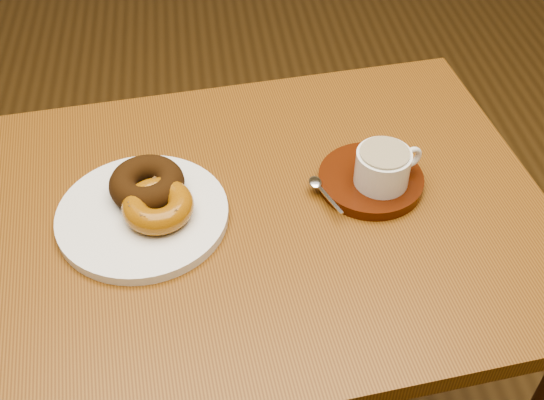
{
  "coord_description": "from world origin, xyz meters",
  "views": [
    {
      "loc": [
        -0.03,
        -0.9,
        1.51
      ],
      "look_at": [
        0.05,
        -0.2,
        0.82
      ],
      "focal_mm": 45.0,
      "sensor_mm": 36.0,
      "label": 1
    }
  ],
  "objects": [
    {
      "name": "donut_caramel",
      "position": [
        -0.11,
        -0.21,
        0.83
      ],
      "size": [
        0.14,
        0.14,
        0.04
      ],
      "rotation": [
        0.0,
        0.0,
        0.52
      ],
      "color": "#965B10",
      "rests_on": "donut_plate"
    },
    {
      "name": "donut_plate",
      "position": [
        -0.13,
        -0.2,
        0.81
      ],
      "size": [
        0.32,
        0.32,
        0.02
      ],
      "primitive_type": "cylinder",
      "rotation": [
        0.0,
        0.0,
        0.34
      ],
      "color": "white",
      "rests_on": "cafe_table"
    },
    {
      "name": "donut_cinnamon",
      "position": [
        -0.12,
        -0.16,
        0.83
      ],
      "size": [
        0.14,
        0.14,
        0.04
      ],
      "primitive_type": "torus",
      "rotation": [
        0.0,
        0.0,
        0.41
      ],
      "color": "black",
      "rests_on": "donut_plate"
    },
    {
      "name": "teaspoon",
      "position": [
        0.13,
        -0.18,
        0.82
      ],
      "size": [
        0.04,
        0.08,
        0.01
      ],
      "rotation": [
        0.0,
        0.0,
        0.37
      ],
      "color": "silver",
      "rests_on": "saucer"
    },
    {
      "name": "coffee_cup",
      "position": [
        0.22,
        -0.18,
        0.84
      ],
      "size": [
        0.11,
        0.08,
        0.06
      ],
      "rotation": [
        0.0,
        0.0,
        0.3
      ],
      "color": "white",
      "rests_on": "saucer"
    },
    {
      "name": "saucer",
      "position": [
        0.21,
        -0.17,
        0.81
      ],
      "size": [
        0.16,
        0.16,
        0.02
      ],
      "primitive_type": "cylinder",
      "rotation": [
        0.0,
        0.0,
        0.0
      ],
      "color": "#3E1708",
      "rests_on": "cafe_table"
    },
    {
      "name": "ground",
      "position": [
        0.0,
        0.0,
        0.0
      ],
      "size": [
        6.0,
        6.0,
        0.0
      ],
      "primitive_type": "plane",
      "color": "#4F3619",
      "rests_on": "ground"
    },
    {
      "name": "cafe_table",
      "position": [
        0.03,
        -0.2,
        0.67
      ],
      "size": [
        0.91,
        0.72,
        0.8
      ],
      "rotation": [
        0.0,
        0.0,
        0.1
      ],
      "color": "brown",
      "rests_on": "ground"
    }
  ]
}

